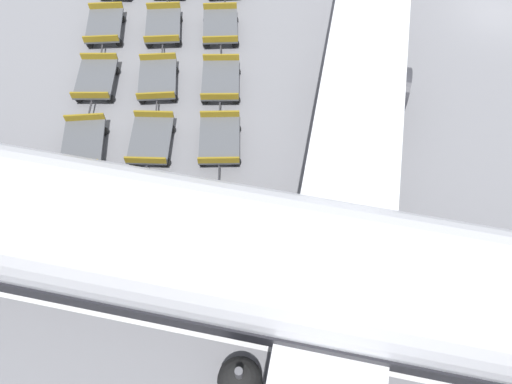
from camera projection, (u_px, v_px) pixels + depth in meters
The scene contains 12 objects.
ground_plane at pixel (496, 12), 25.13m from camera, with size 500.00×500.00×0.00m, color gray.
airplane at pixel (379, 284), 14.54m from camera, with size 35.35×45.79×11.14m.
baggage_dolly_row_near_col_b at pixel (105, 27), 23.86m from camera, with size 3.23×2.16×0.92m.
baggage_dolly_row_near_col_c at pixel (96, 80), 22.03m from camera, with size 3.22×2.04×0.92m.
baggage_dolly_row_near_col_d at pixel (83, 144), 20.17m from camera, with size 3.23×2.19×0.92m.
baggage_dolly_row_mid_a_col_b at pixel (163, 27), 23.86m from camera, with size 3.23×2.16×0.92m.
baggage_dolly_row_mid_a_col_c at pixel (158, 80), 22.02m from camera, with size 3.23×2.16×0.92m.
baggage_dolly_row_mid_a_col_d at pixel (151, 141), 20.26m from camera, with size 3.21×1.98×0.92m.
baggage_dolly_row_mid_b_col_b at pixel (221, 27), 23.84m from camera, with size 3.23×2.12×0.92m.
baggage_dolly_row_mid_b_col_c at pixel (221, 81), 22.00m from camera, with size 3.22×2.06×0.92m.
baggage_dolly_row_mid_b_col_d at pixel (220, 141), 20.26m from camera, with size 3.23×2.07×0.92m.
stand_guidance_stripe at pixel (73, 307), 17.09m from camera, with size 0.76×26.83×0.01m.
Camera 1 is at (22.76, -8.13, 16.63)m, focal length 35.00 mm.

